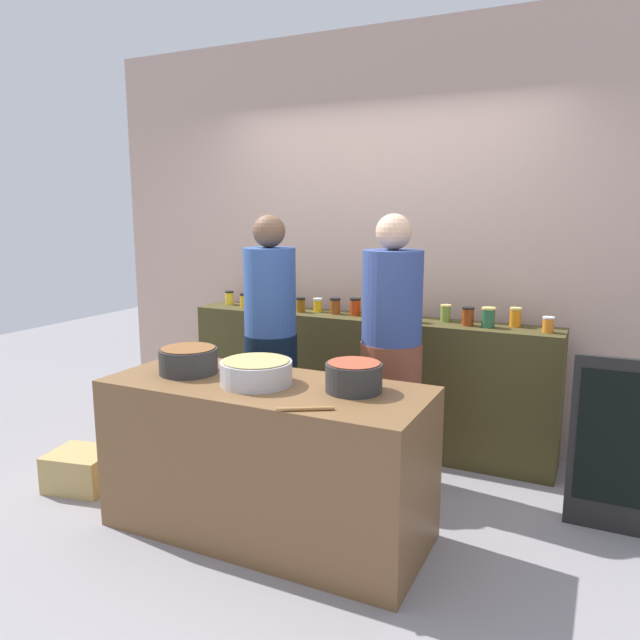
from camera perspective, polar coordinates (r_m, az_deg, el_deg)
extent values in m
plane|color=gray|center=(3.69, -2.48, -17.16)|extent=(12.00, 12.00, 0.00)
cube|color=tan|center=(4.61, 6.03, 7.74)|extent=(4.80, 0.12, 3.00)
cube|color=#413A1B|center=(4.45, 4.23, -5.72)|extent=(2.70, 0.36, 0.95)
cube|color=brown|center=(3.28, -5.08, -12.92)|extent=(1.70, 0.70, 0.82)
cylinder|color=yellow|center=(4.94, -8.56, 2.03)|extent=(0.07, 0.07, 0.10)
cylinder|color=black|center=(4.93, -8.58, 2.65)|extent=(0.07, 0.07, 0.01)
cylinder|color=gold|center=(4.77, -7.16, 1.76)|extent=(0.07, 0.07, 0.10)
cylinder|color=black|center=(4.76, -7.17, 2.42)|extent=(0.07, 0.07, 0.01)
cylinder|color=#B52C1A|center=(4.71, -5.66, 1.89)|extent=(0.06, 0.06, 0.13)
cylinder|color=#D6C666|center=(4.70, -5.68, 2.76)|extent=(0.07, 0.07, 0.01)
cylinder|color=#4E1B4F|center=(4.63, -4.53, 1.50)|extent=(0.07, 0.07, 0.09)
cylinder|color=silver|center=(4.63, -4.54, 2.10)|extent=(0.07, 0.07, 0.01)
cylinder|color=brown|center=(4.51, -1.83, 1.35)|extent=(0.07, 0.07, 0.09)
cylinder|color=black|center=(4.50, -1.84, 2.04)|extent=(0.07, 0.07, 0.02)
cylinder|color=gold|center=(4.53, -0.21, 1.34)|extent=(0.06, 0.06, 0.09)
cylinder|color=silver|center=(4.52, -0.21, 1.98)|extent=(0.07, 0.07, 0.01)
cylinder|color=brown|center=(4.44, 1.44, 1.25)|extent=(0.08, 0.08, 0.10)
cylinder|color=black|center=(4.43, 1.44, 2.00)|extent=(0.08, 0.08, 0.01)
cylinder|color=#B0330D|center=(4.37, 3.35, 1.17)|extent=(0.08, 0.08, 0.11)
cylinder|color=black|center=(4.36, 3.35, 1.99)|extent=(0.08, 0.08, 0.01)
cylinder|color=orange|center=(4.30, 4.76, 1.05)|extent=(0.08, 0.08, 0.12)
cylinder|color=#D6C666|center=(4.29, 4.77, 1.95)|extent=(0.09, 0.09, 0.01)
cylinder|color=brown|center=(4.22, 6.65, 0.61)|extent=(0.07, 0.07, 0.09)
cylinder|color=#D6C666|center=(4.21, 6.67, 1.30)|extent=(0.07, 0.07, 0.01)
cylinder|color=gold|center=(4.15, 9.10, 0.37)|extent=(0.07, 0.07, 0.09)
cylinder|color=black|center=(4.14, 9.12, 1.04)|extent=(0.08, 0.08, 0.01)
cylinder|color=olive|center=(4.22, 11.80, 0.57)|extent=(0.07, 0.07, 0.10)
cylinder|color=#D6C666|center=(4.21, 11.83, 1.35)|extent=(0.07, 0.07, 0.01)
cylinder|color=#8D340F|center=(4.10, 13.81, 0.26)|extent=(0.08, 0.08, 0.11)
cylinder|color=black|center=(4.09, 13.85, 1.11)|extent=(0.08, 0.08, 0.01)
cylinder|color=#275C38|center=(4.07, 15.62, 0.15)|extent=(0.09, 0.09, 0.12)
cylinder|color=#D6C666|center=(4.06, 15.67, 1.06)|extent=(0.09, 0.09, 0.01)
cylinder|color=orange|center=(4.14, 17.99, 0.17)|extent=(0.07, 0.07, 0.11)
cylinder|color=#D6C666|center=(4.13, 18.04, 1.04)|extent=(0.08, 0.08, 0.01)
cylinder|color=orange|center=(4.02, 20.78, -0.49)|extent=(0.07, 0.07, 0.09)
cylinder|color=silver|center=(4.01, 20.82, 0.21)|extent=(0.07, 0.07, 0.01)
cylinder|color=#2D2D2D|center=(3.39, -12.34, -3.79)|extent=(0.32, 0.32, 0.14)
cylinder|color=brown|center=(3.38, -12.39, -2.60)|extent=(0.29, 0.29, 0.00)
cylinder|color=#B7B7BC|center=(3.12, -6.05, -4.97)|extent=(0.37, 0.37, 0.12)
cylinder|color=tan|center=(3.11, -6.07, -3.83)|extent=(0.34, 0.34, 0.00)
cylinder|color=#2D2D2D|center=(2.99, 3.21, -5.44)|extent=(0.28, 0.28, 0.14)
cylinder|color=brown|center=(2.97, 3.23, -4.05)|extent=(0.26, 0.26, 0.00)
cylinder|color=#9E703D|center=(2.72, -1.42, -8.40)|extent=(0.23, 0.15, 0.02)
cylinder|color=black|center=(4.05, -4.61, -7.67)|extent=(0.35, 0.35, 0.91)
cylinder|color=#315192|center=(3.88, -4.76, 2.71)|extent=(0.33, 0.33, 0.56)
sphere|color=brown|center=(3.85, -4.85, 8.37)|extent=(0.21, 0.21, 0.21)
cylinder|color=brown|center=(3.81, 6.62, -8.87)|extent=(0.38, 0.38, 0.91)
cylinder|color=#324682|center=(3.63, 6.86, 2.17)|extent=(0.36, 0.36, 0.56)
sphere|color=#D8A884|center=(3.60, 6.99, 8.28)|extent=(0.21, 0.21, 0.21)
cube|color=tan|center=(4.14, -21.61, -13.01)|extent=(0.43, 0.39, 0.23)
cube|color=black|center=(3.60, 26.72, -10.73)|extent=(0.53, 0.04, 0.96)
cube|color=black|center=(3.56, 26.79, -10.12)|extent=(0.45, 0.01, 0.73)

